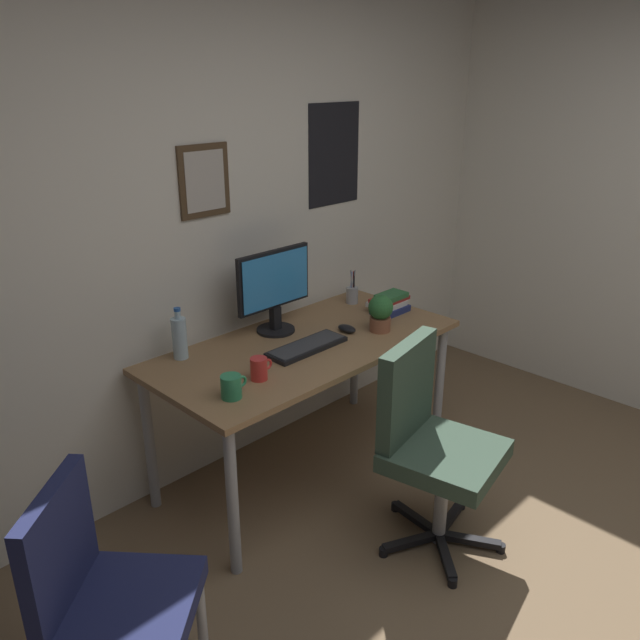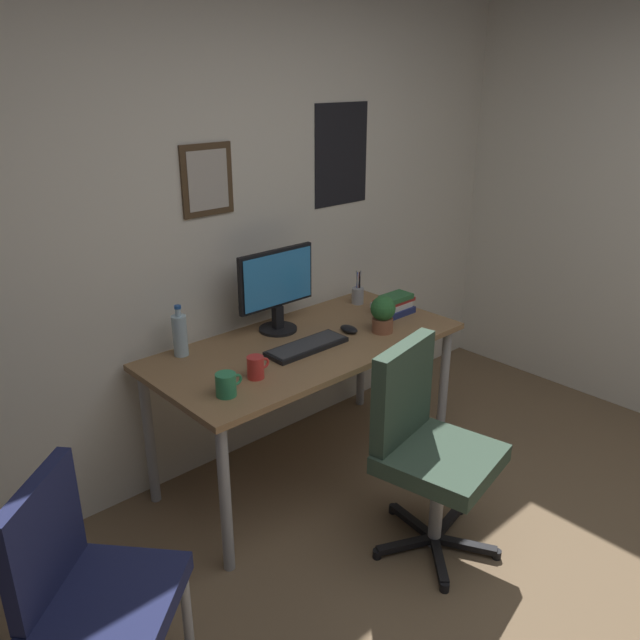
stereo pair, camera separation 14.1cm
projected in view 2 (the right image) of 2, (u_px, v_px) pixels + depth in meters
name	position (u px, v px, depth m)	size (l,w,h in m)	color
wall_back	(223.00, 224.00, 3.22)	(4.40, 0.10, 2.60)	silver
desk	(307.00, 356.00, 3.23)	(1.60, 0.76, 0.75)	#936D47
office_chair	(425.00, 440.00, 2.78)	(0.58, 0.57, 0.95)	#334738
side_chair	(88.00, 584.00, 2.03)	(0.59, 0.59, 0.88)	#1E234C
monitor	(277.00, 287.00, 3.26)	(0.46, 0.20, 0.43)	black
keyboard	(307.00, 346.00, 3.12)	(0.43, 0.15, 0.03)	black
computer_mouse	(349.00, 329.00, 3.32)	(0.06, 0.11, 0.04)	black
water_bottle	(180.00, 335.00, 3.02)	(0.07, 0.07, 0.25)	silver
coffee_mug_near	(256.00, 367.00, 2.82)	(0.11, 0.08, 0.10)	red
coffee_mug_far	(226.00, 384.00, 2.66)	(0.13, 0.09, 0.10)	#2D8C59
potted_plant	(383.00, 313.00, 3.29)	(0.13, 0.13, 0.20)	brown
pen_cup	(358.00, 295.00, 3.71)	(0.07, 0.07, 0.20)	#9EA0A5
book_stack_left	(394.00, 304.00, 3.56)	(0.23, 0.17, 0.11)	navy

